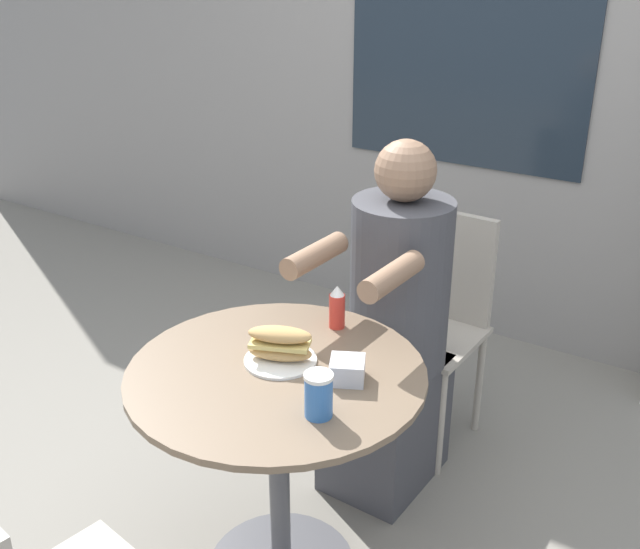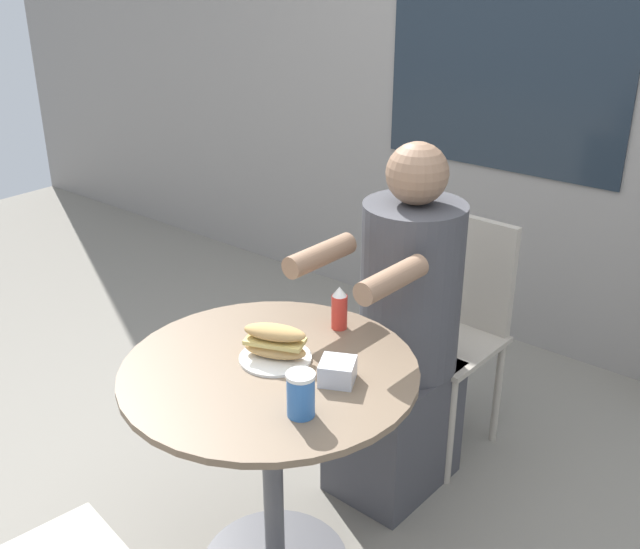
{
  "view_description": "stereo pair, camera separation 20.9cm",
  "coord_description": "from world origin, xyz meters",
  "px_view_note": "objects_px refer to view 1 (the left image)",
  "views": [
    {
      "loc": [
        1.04,
        -1.39,
        1.76
      ],
      "look_at": [
        0.0,
        0.22,
        0.91
      ],
      "focal_mm": 42.0,
      "sensor_mm": 36.0,
      "label": 1
    },
    {
      "loc": [
        1.21,
        -1.27,
        1.76
      ],
      "look_at": [
        0.0,
        0.22,
        0.91
      ],
      "focal_mm": 42.0,
      "sensor_mm": 36.0,
      "label": 2
    }
  ],
  "objects_px": {
    "sandwich_on_plate": "(280,347)",
    "condiment_bottle": "(337,307)",
    "seated_diner": "(393,342)",
    "cafe_table": "(278,426)",
    "diner_chair": "(437,307)",
    "drink_cup": "(319,395)"
  },
  "relations": [
    {
      "from": "cafe_table",
      "to": "drink_cup",
      "type": "distance_m",
      "value": 0.34
    },
    {
      "from": "diner_chair",
      "to": "condiment_bottle",
      "type": "xyz_separation_m",
      "value": [
        -0.05,
        -0.63,
        0.25
      ]
    },
    {
      "from": "cafe_table",
      "to": "seated_diner",
      "type": "height_order",
      "value": "seated_diner"
    },
    {
      "from": "diner_chair",
      "to": "condiment_bottle",
      "type": "distance_m",
      "value": 0.68
    },
    {
      "from": "seated_diner",
      "to": "drink_cup",
      "type": "distance_m",
      "value": 0.76
    },
    {
      "from": "cafe_table",
      "to": "seated_diner",
      "type": "bearing_deg",
      "value": 85.06
    },
    {
      "from": "seated_diner",
      "to": "condiment_bottle",
      "type": "distance_m",
      "value": 0.38
    },
    {
      "from": "sandwich_on_plate",
      "to": "drink_cup",
      "type": "height_order",
      "value": "drink_cup"
    },
    {
      "from": "drink_cup",
      "to": "diner_chair",
      "type": "bearing_deg",
      "value": 98.41
    },
    {
      "from": "cafe_table",
      "to": "seated_diner",
      "type": "xyz_separation_m",
      "value": [
        0.05,
        0.59,
        0.01
      ]
    },
    {
      "from": "cafe_table",
      "to": "drink_cup",
      "type": "relative_size",
      "value": 7.01
    },
    {
      "from": "drink_cup",
      "to": "seated_diner",
      "type": "bearing_deg",
      "value": 102.76
    },
    {
      "from": "diner_chair",
      "to": "drink_cup",
      "type": "bearing_deg",
      "value": 100.39
    },
    {
      "from": "diner_chair",
      "to": "sandwich_on_plate",
      "type": "xyz_separation_m",
      "value": [
        -0.07,
        -0.89,
        0.23
      ]
    },
    {
      "from": "cafe_table",
      "to": "sandwich_on_plate",
      "type": "height_order",
      "value": "sandwich_on_plate"
    },
    {
      "from": "drink_cup",
      "to": "condiment_bottle",
      "type": "xyz_separation_m",
      "value": [
        -0.2,
        0.41,
        0.01
      ]
    },
    {
      "from": "cafe_table",
      "to": "diner_chair",
      "type": "relative_size",
      "value": 0.94
    },
    {
      "from": "sandwich_on_plate",
      "to": "condiment_bottle",
      "type": "height_order",
      "value": "condiment_bottle"
    },
    {
      "from": "cafe_table",
      "to": "condiment_bottle",
      "type": "xyz_separation_m",
      "value": [
        0.01,
        0.3,
        0.25
      ]
    },
    {
      "from": "diner_chair",
      "to": "drink_cup",
      "type": "height_order",
      "value": "diner_chair"
    },
    {
      "from": "diner_chair",
      "to": "sandwich_on_plate",
      "type": "bearing_deg",
      "value": 87.35
    },
    {
      "from": "cafe_table",
      "to": "sandwich_on_plate",
      "type": "bearing_deg",
      "value": 111.29
    }
  ]
}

